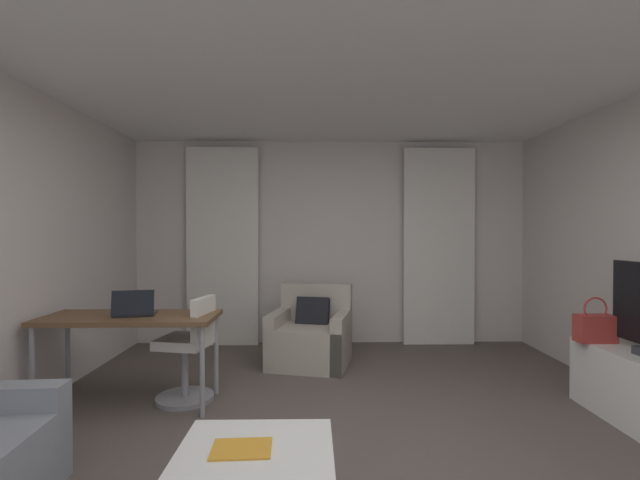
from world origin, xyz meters
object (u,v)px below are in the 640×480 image
armchair (311,337)px  handbag_primary (595,327)px  desk_chair (189,354)px  laptop (135,310)px  magazine_open (242,449)px  desk (130,323)px

armchair → handbag_primary: handbag_primary is taller
armchair → desk_chair: desk_chair is taller
laptop → desk_chair: bearing=14.7°
magazine_open → handbag_primary: 3.01m
armchair → desk: (-1.48, -1.10, 0.39)m
desk → desk_chair: 0.54m
armchair → handbag_primary: bearing=-27.3°
desk_chair → magazine_open: size_ratio=3.04×
desk_chair → desk: bearing=-169.5°
desk → armchair: bearing=36.6°
laptop → handbag_primary: bearing=-1.1°
laptop → armchair: bearing=38.1°
desk_chair → magazine_open: 1.77m
armchair → handbag_primary: (2.32, -1.20, 0.36)m
desk_chair → handbag_primary: (3.35, -0.18, 0.26)m
desk → laptop: 0.12m
armchair → desk: size_ratio=0.68×
desk_chair → handbag_primary: size_ratio=2.39×
desk → laptop: bearing=-27.3°
armchair → handbag_primary: size_ratio=2.60×
armchair → magazine_open: armchair is taller
desk → laptop: laptop is taller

